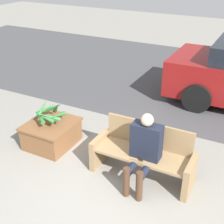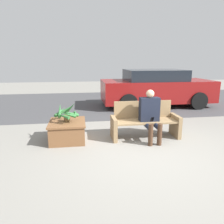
# 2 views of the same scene
# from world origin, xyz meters

# --- Properties ---
(ground_plane) EXTENTS (30.00, 30.00, 0.00)m
(ground_plane) POSITION_xyz_m (0.00, 0.00, 0.00)
(ground_plane) COLOR gray
(road_surface) EXTENTS (20.00, 6.00, 0.01)m
(road_surface) POSITION_xyz_m (0.00, 5.48, 0.00)
(road_surface) COLOR #424244
(road_surface) RESTS_ON ground_plane
(bench) EXTENTS (1.61, 0.55, 0.86)m
(bench) POSITION_xyz_m (0.24, 0.96, 0.39)
(bench) COLOR #8C704C
(bench) RESTS_ON ground_plane
(person_seated) EXTENTS (0.45, 0.63, 1.17)m
(person_seated) POSITION_xyz_m (0.31, 0.76, 0.63)
(person_seated) COLOR black
(person_seated) RESTS_ON ground_plane
(planter_box) EXTENTS (0.82, 0.91, 0.45)m
(planter_box) POSITION_xyz_m (-1.59, 0.99, 0.24)
(planter_box) COLOR brown
(planter_box) RESTS_ON ground_plane
(potted_plant) EXTENTS (0.57, 0.58, 0.45)m
(potted_plant) POSITION_xyz_m (-1.59, 0.98, 0.66)
(potted_plant) COLOR brown
(potted_plant) RESTS_ON planter_box
(parked_car) EXTENTS (4.36, 1.98, 1.45)m
(parked_car) POSITION_xyz_m (1.77, 4.46, 0.73)
(parked_car) COLOR maroon
(parked_car) RESTS_ON ground_plane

